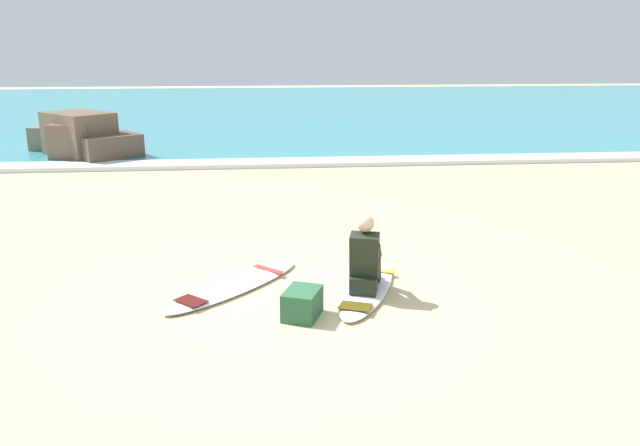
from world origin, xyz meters
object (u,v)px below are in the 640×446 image
Objects in this scene: surfer_seated at (365,260)px; beach_bag at (302,303)px; surfboard_main at (367,289)px; surfboard_spare_near at (235,286)px.

surfer_seated is 1.97× the size of beach_bag.
beach_bag is (-0.85, -0.67, 0.12)m from surfboard_main.
beach_bag reaches higher than surfboard_main.
surfboard_main and surfboard_spare_near have the same top height.
surfer_seated reaches higher than surfboard_spare_near.
surfboard_spare_near is (-1.64, 0.26, -0.00)m from surfboard_main.
surfboard_spare_near is at bearing 130.16° from beach_bag.
surfboard_main is 0.41m from surfer_seated.
surfboard_main is 4.36× the size of beach_bag.
beach_bag reaches higher than surfboard_spare_near.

